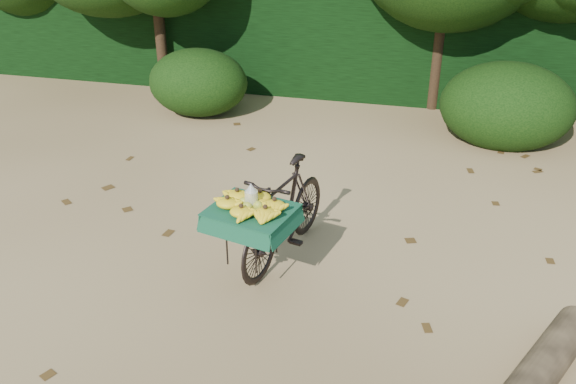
# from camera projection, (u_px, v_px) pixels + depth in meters

# --- Properties ---
(ground) EXTENTS (80.00, 80.00, 0.00)m
(ground) POSITION_uv_depth(u_px,v_px,m) (345.00, 311.00, 5.16)
(ground) COLOR tan
(ground) RESTS_ON ground
(vendor_bicycle) EXTENTS (0.94, 1.76, 0.96)m
(vendor_bicycle) POSITION_uv_depth(u_px,v_px,m) (283.00, 212.00, 5.69)
(vendor_bicycle) COLOR black
(vendor_bicycle) RESTS_ON ground
(hedge_backdrop) EXTENTS (26.00, 1.80, 1.80)m
(hedge_backdrop) POSITION_uv_depth(u_px,v_px,m) (409.00, 38.00, 10.19)
(hedge_backdrop) COLOR black
(hedge_backdrop) RESTS_ON ground
(bush_clumps) EXTENTS (8.80, 1.70, 0.90)m
(bush_clumps) POSITION_uv_depth(u_px,v_px,m) (432.00, 104.00, 8.56)
(bush_clumps) COLOR black
(bush_clumps) RESTS_ON ground
(leaf_litter) EXTENTS (7.00, 7.30, 0.01)m
(leaf_litter) POSITION_uv_depth(u_px,v_px,m) (356.00, 268.00, 5.72)
(leaf_litter) COLOR #452E12
(leaf_litter) RESTS_ON ground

